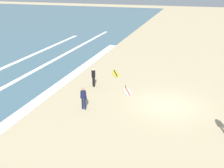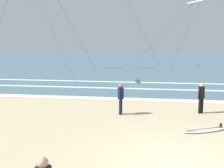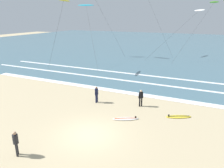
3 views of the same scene
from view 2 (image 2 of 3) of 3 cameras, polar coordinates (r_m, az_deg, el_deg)
ground_plane at (r=9.24m, az=12.73°, el=-15.24°), size 160.00×160.00×0.00m
ocean_surface at (r=62.37m, az=9.30°, el=5.13°), size 140.00×90.00×0.01m
wave_foam_shoreline at (r=18.06m, az=5.43°, el=-3.20°), size 36.52×0.99×0.01m
wave_foam_mid_break at (r=22.20m, az=11.15°, el=-1.10°), size 51.49×0.52×0.01m
wave_foam_outer_break at (r=25.71m, az=6.09°, el=0.33°), size 45.88×0.57×0.01m
surfer_right_near at (r=15.20m, az=17.89°, el=-2.21°), size 0.43×0.42×1.60m
surfer_left_near at (r=14.22m, az=1.80°, el=-2.51°), size 0.32×0.51×1.60m
surfboard_near_water at (r=12.46m, az=18.54°, el=-8.91°), size 2.14×1.49×0.25m
kite_white_high_right at (r=39.69m, az=16.57°, el=15.84°), size 9.74×4.52×9.19m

